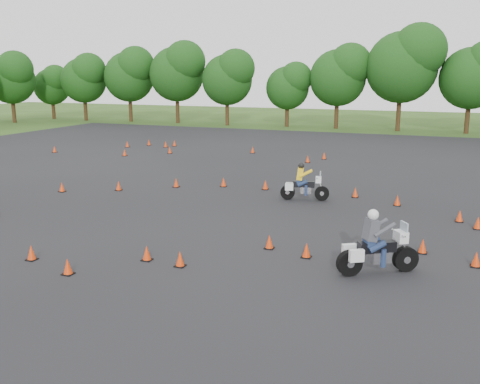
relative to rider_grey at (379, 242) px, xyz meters
name	(u,v)px	position (x,y,z in m)	size (l,w,h in m)	color
ground	(195,254)	(-5.65, -0.37, -0.96)	(140.00, 140.00, 0.00)	#2D5119
asphalt_pad	(257,210)	(-5.65, 5.63, -0.96)	(62.00, 62.00, 0.00)	black
treeline	(415,85)	(-1.28, 34.99, 3.67)	(87.28, 32.02, 11.04)	#163F12
traffic_cones	(252,207)	(-5.72, 5.16, -0.73)	(36.37, 33.28, 0.45)	red
rider_grey	(379,242)	(0.00, 0.00, 0.00)	(2.48, 0.76, 1.91)	#414249
rider_yellow	(305,182)	(-4.22, 8.10, -0.11)	(2.21, 0.68, 1.70)	yellow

